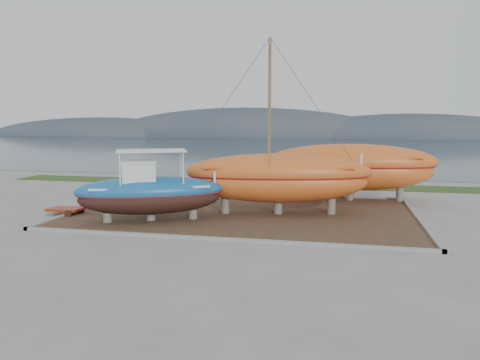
% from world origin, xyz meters
% --- Properties ---
extents(ground, '(140.00, 140.00, 0.00)m').
position_xyz_m(ground, '(0.00, 0.00, 0.00)').
color(ground, gray).
rests_on(ground, ground).
extents(dirt_patch, '(18.00, 12.00, 0.06)m').
position_xyz_m(dirt_patch, '(0.00, 4.00, 0.03)').
color(dirt_patch, '#422D1E').
rests_on(dirt_patch, ground).
extents(curb_frame, '(18.60, 12.60, 0.15)m').
position_xyz_m(curb_frame, '(0.00, 4.00, 0.07)').
color(curb_frame, gray).
rests_on(curb_frame, ground).
extents(grass_strip, '(44.00, 3.00, 0.08)m').
position_xyz_m(grass_strip, '(0.00, 15.50, 0.04)').
color(grass_strip, '#284219').
rests_on(grass_strip, ground).
extents(sea, '(260.00, 100.00, 0.04)m').
position_xyz_m(sea, '(0.00, 70.00, 0.00)').
color(sea, '#1B2C37').
rests_on(sea, ground).
extents(mountain_ridge, '(200.00, 36.00, 20.00)m').
position_xyz_m(mountain_ridge, '(0.00, 125.00, 0.00)').
color(mountain_ridge, '#333D49').
rests_on(mountain_ridge, ground).
extents(blue_caique, '(7.66, 5.09, 3.55)m').
position_xyz_m(blue_caique, '(-4.17, 0.89, 1.83)').
color(blue_caique, '#1960A0').
rests_on(blue_caique, dirt_patch).
extents(white_dinghy, '(4.09, 2.63, 1.15)m').
position_xyz_m(white_dinghy, '(-6.28, 4.67, 0.64)').
color(white_dinghy, white).
rests_on(white_dinghy, dirt_patch).
extents(orange_sailboat, '(10.30, 4.68, 9.26)m').
position_xyz_m(orange_sailboat, '(1.88, 3.94, 4.69)').
color(orange_sailboat, '#D05C20').
rests_on(orange_sailboat, dirt_patch).
extents(orange_bare_hull, '(10.70, 3.81, 3.45)m').
position_xyz_m(orange_bare_hull, '(5.75, 9.22, 1.79)').
color(orange_bare_hull, '#D05C20').
rests_on(orange_bare_hull, dirt_patch).
extents(red_trailer, '(2.67, 1.41, 0.37)m').
position_xyz_m(red_trailer, '(-9.36, 1.50, 0.19)').
color(red_trailer, '#9C2F11').
rests_on(red_trailer, ground).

